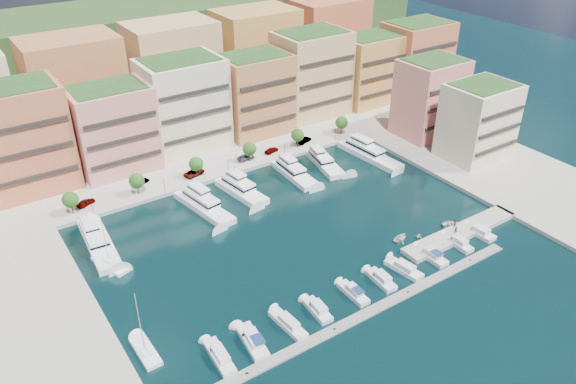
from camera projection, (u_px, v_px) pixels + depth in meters
name	position (u px, v px, depth m)	size (l,w,h in m)	color
ground	(295.00, 230.00, 127.24)	(400.00, 400.00, 0.00)	black
north_quay	(180.00, 135.00, 171.59)	(220.00, 64.00, 2.00)	#9E998E
east_quay	(501.00, 172.00, 151.28)	(34.00, 76.00, 2.00)	#9E998E
west_quay	(10.00, 373.00, 91.75)	(34.00, 76.00, 2.00)	#9E998E
hillside	(125.00, 90.00, 205.93)	(240.00, 40.00, 58.00)	#273D19
south_pontoon	(372.00, 311.00, 104.34)	(72.00, 2.20, 0.35)	gray
finger_pier	(460.00, 234.00, 125.90)	(32.00, 5.00, 2.00)	#9E998E
apartment_1	(25.00, 138.00, 136.05)	(20.00, 16.50, 26.80)	#B5673C
apartment_2	(113.00, 129.00, 145.71)	(20.00, 15.50, 22.80)	tan
apartment_3	(184.00, 104.00, 156.46)	(22.00, 16.50, 25.80)	#F4EBBD
apartment_4	(255.00, 94.00, 166.10)	(20.00, 15.50, 23.80)	#BE6947
apartment_5	(311.00, 74.00, 177.33)	(22.00, 16.50, 26.80)	tan
apartment_6	(368.00, 69.00, 187.48)	(20.00, 15.50, 22.80)	tan
apartment_7	(416.00, 58.00, 195.14)	(22.00, 16.50, 24.80)	#B5673C
apartment_east_a	(430.00, 97.00, 165.06)	(18.00, 14.50, 22.80)	tan
apartment_east_b	(478.00, 121.00, 152.69)	(18.00, 14.50, 20.80)	#F4EBBD
backblock_1	(76.00, 90.00, 160.06)	(26.00, 18.00, 30.00)	#BE6947
backblock_2	(174.00, 71.00, 174.46)	(26.00, 18.00, 30.00)	tan
backblock_3	(256.00, 55.00, 188.86)	(26.00, 18.00, 30.00)	tan
backblock_4	(327.00, 41.00, 203.26)	(26.00, 18.00, 30.00)	#B5673C
tree_0	(70.00, 200.00, 129.59)	(3.80, 3.80, 5.65)	#473323
tree_1	(137.00, 181.00, 137.28)	(3.80, 3.80, 5.65)	#473323
tree_2	(196.00, 164.00, 144.96)	(3.80, 3.80, 5.65)	#473323
tree_3	(249.00, 149.00, 152.64)	(3.80, 3.80, 5.65)	#473323
tree_4	(298.00, 135.00, 160.32)	(3.80, 3.80, 5.65)	#473323
tree_5	(342.00, 123.00, 168.00)	(3.80, 3.80, 5.65)	#473323
lamppost_0	(91.00, 202.00, 130.33)	(0.30, 0.30, 4.20)	black
lamppost_1	(164.00, 181.00, 138.98)	(0.30, 0.30, 4.20)	black
lamppost_2	(228.00, 163.00, 147.62)	(0.30, 0.30, 4.20)	black
lamppost_3	(285.00, 146.00, 156.26)	(0.30, 0.30, 4.20)	black
lamppost_4	(336.00, 131.00, 164.90)	(0.30, 0.30, 4.20)	black
yacht_0	(97.00, 240.00, 121.82)	(6.56, 21.46, 7.30)	white
yacht_2	(202.00, 204.00, 134.63)	(7.49, 20.04, 7.30)	white
yacht_3	(240.00, 189.00, 140.97)	(7.04, 17.04, 7.30)	white
yacht_4	(293.00, 172.00, 148.67)	(5.58, 17.09, 7.30)	white
yacht_5	(324.00, 161.00, 153.85)	(7.70, 16.67, 7.30)	white
yacht_6	(368.00, 153.00, 158.51)	(6.37, 22.09, 7.30)	white
cruiser_0	(220.00, 357.00, 93.95)	(3.02, 8.97, 2.55)	silver
cruiser_1	(253.00, 341.00, 96.99)	(3.94, 9.13, 2.66)	silver
cruiser_2	(288.00, 324.00, 100.58)	(2.98, 9.12, 2.55)	silver
cruiser_3	(318.00, 310.00, 103.77)	(3.02, 7.32, 2.55)	silver
cruiser_4	(353.00, 293.00, 107.83)	(2.43, 7.56, 2.66)	silver
cruiser_5	(381.00, 280.00, 111.30)	(3.14, 7.50, 2.55)	silver
cruiser_6	(404.00, 269.00, 114.25)	(3.79, 8.69, 2.55)	silver
cruiser_7	(431.00, 256.00, 118.02)	(2.78, 7.88, 2.66)	silver
cruiser_8	(458.00, 243.00, 121.99)	(2.71, 7.35, 2.55)	silver
cruiser_9	(480.00, 233.00, 125.41)	(3.16, 7.29, 2.55)	silver
sailboat_2	(110.00, 265.00, 115.79)	(5.45, 9.83, 13.20)	white
sailboat_0	(146.00, 352.00, 95.23)	(2.95, 8.44, 13.20)	white
tender_2	(451.00, 224.00, 128.65)	(3.01, 4.21, 0.87)	silver
tender_1	(418.00, 236.00, 124.53)	(1.48, 1.72, 0.91)	beige
tender_0	(401.00, 238.00, 123.91)	(2.99, 4.19, 0.87)	silver
car_0	(86.00, 202.00, 134.27)	(1.87, 4.64, 1.58)	gray
car_1	(141.00, 182.00, 143.16)	(1.47, 4.23, 1.39)	gray
car_2	(194.00, 172.00, 147.11)	(2.70, 5.85, 1.63)	gray
car_3	(245.00, 157.00, 154.89)	(2.14, 5.26, 1.53)	gray
car_4	(271.00, 150.00, 158.66)	(1.83, 4.54, 1.55)	gray
car_5	(304.00, 140.00, 164.11)	(1.81, 5.18, 1.71)	gray
person_0	(456.00, 230.00, 123.96)	(0.68, 0.45, 1.87)	#242548
person_1	(455.00, 223.00, 126.36)	(0.92, 0.72, 1.90)	brown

